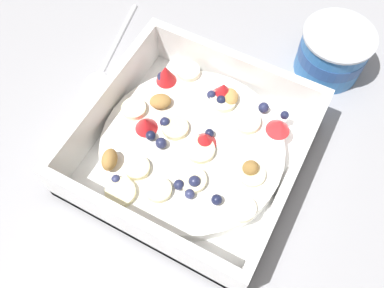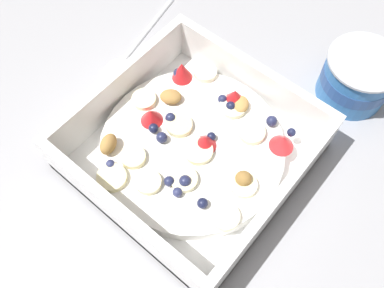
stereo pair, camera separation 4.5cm
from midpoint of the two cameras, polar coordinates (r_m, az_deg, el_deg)
ground_plane at (r=0.48m, az=-1.00°, el=-1.79°), size 2.40×2.40×0.00m
fruit_bowl at (r=0.46m, az=-2.77°, el=-0.64°), size 0.23×0.23×0.06m
spoon at (r=0.56m, az=-14.63°, el=9.93°), size 0.05×0.17×0.01m
yogurt_cup at (r=0.55m, az=16.66°, el=11.89°), size 0.09×0.09×0.06m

